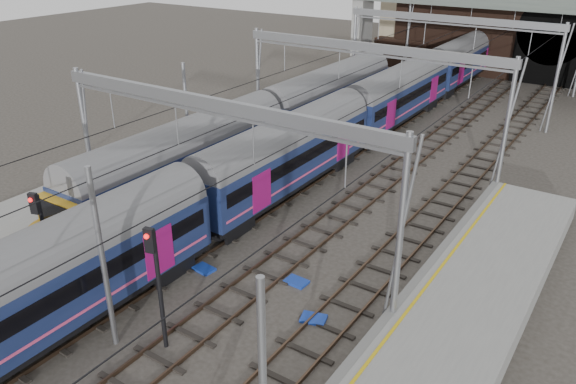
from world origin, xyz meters
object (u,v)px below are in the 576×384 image
Objects in this scene: signal_near_left at (43,232)px; signal_near_centre at (157,275)px; train_second at (268,124)px; train_main at (351,120)px.

signal_near_centre reaches higher than signal_near_left.
signal_near_left is (1.63, -17.42, 0.56)m from train_second.
train_main is 21.38m from signal_near_centre.
train_main is at bearing 65.85° from signal_near_left.
signal_near_left is 0.95× the size of signal_near_centre.
signal_near_left is at bearing 168.28° from signal_near_centre.
signal_near_centre is (6.03, 0.21, 0.12)m from signal_near_left.
train_second is (-4.00, -3.84, 0.04)m from train_main.
train_main is 5.55m from train_second.
train_main is 12.39× the size of signal_near_centre.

